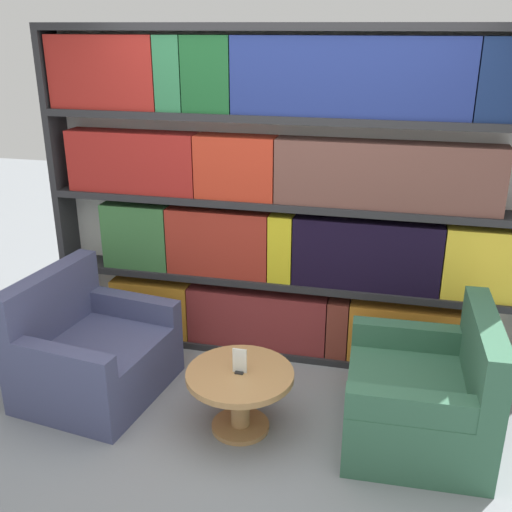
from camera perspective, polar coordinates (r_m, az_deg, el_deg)
ground_plane at (r=3.71m, az=-0.76°, el=-18.31°), size 14.00×14.00×0.00m
bookshelf at (r=4.24m, az=3.07°, el=5.21°), size 3.55×0.30×2.37m
armchair_left at (r=4.25m, az=-15.44°, el=-9.00°), size 0.94×1.03×0.83m
armchair_right at (r=3.81m, az=15.70°, el=-12.89°), size 0.85×0.95×0.83m
coffee_table at (r=3.74m, az=-1.53°, el=-12.47°), size 0.66×0.66×0.41m
table_sign at (r=3.64m, az=-1.56°, el=-10.09°), size 0.09×0.06×0.16m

